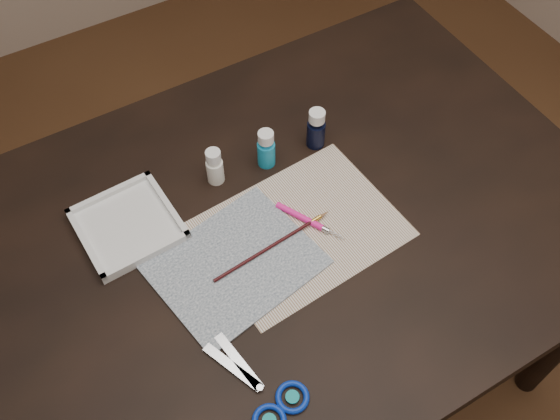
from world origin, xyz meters
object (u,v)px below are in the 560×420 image
paper (301,229)px  palette_tray (128,225)px  canvas (235,264)px  paint_bottle_navy (316,128)px  paint_bottle_cyan (266,148)px  scissors (248,384)px  paint_bottle_white (215,166)px

paper → palette_tray: 0.33m
canvas → paint_bottle_navy: paint_bottle_navy is taller
paint_bottle_cyan → scissors: 0.47m
scissors → palette_tray: 0.39m
canvas → paper: bearing=3.2°
paint_bottle_white → scissors: size_ratio=0.39×
paint_bottle_white → palette_tray: paint_bottle_white is taller
scissors → paint_bottle_cyan: bearing=-55.4°
paint_bottle_white → paint_bottle_cyan: 0.11m
paper → scissors: 0.32m
paint_bottle_cyan → scissors: size_ratio=0.41×
palette_tray → paint_bottle_cyan: bearing=1.4°
scissors → palette_tray: bearing=-14.7°
canvas → scissors: scissors is taller
canvas → palette_tray: palette_tray is taller
paint_bottle_white → scissors: bearing=-110.0°
canvas → paint_bottle_white: bearing=72.9°
paint_bottle_cyan → paint_bottle_navy: 0.12m
paint_bottle_white → paint_bottle_navy: 0.23m
paint_bottle_cyan → paint_bottle_navy: size_ratio=0.95×
paint_bottle_cyan → scissors: paint_bottle_cyan is taller
palette_tray → canvas: bearing=-52.0°
paper → canvas: bearing=-176.8°
paper → palette_tray: (-0.28, 0.17, 0.01)m
paint_bottle_white → scissors: 0.44m
paint_bottle_cyan → palette_tray: bearing=-178.6°
canvas → palette_tray: 0.23m
scissors → canvas: bearing=-44.8°
paint_bottle_cyan → palette_tray: paint_bottle_cyan is taller
paper → paint_bottle_navy: bearing=50.7°
canvas → paint_bottle_navy: (0.29, 0.18, 0.04)m
scissors → paper: bearing=-69.2°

